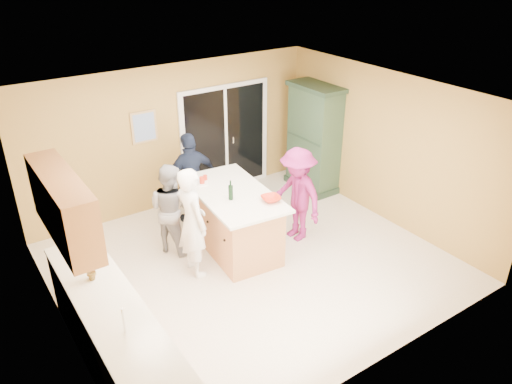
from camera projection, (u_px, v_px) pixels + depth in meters
floor at (252, 263)px, 7.68m from camera, size 5.50×5.50×0.00m
ceiling at (251, 99)px, 6.50m from camera, size 5.50×5.00×0.10m
wall_back at (174, 137)px, 8.94m from camera, size 5.50×0.10×2.60m
wall_front at (383, 275)px, 5.24m from camera, size 5.50×0.10×2.60m
wall_left at (52, 248)px, 5.71m from camera, size 0.10×5.00×2.60m
wall_right at (386, 148)px, 8.47m from camera, size 0.10×5.00×2.60m
left_cabinet_run at (119, 347)px, 5.47m from camera, size 0.65×3.05×1.24m
upper_cabinets at (63, 206)px, 5.39m from camera, size 0.35×1.60×0.75m
sliding_door at (226, 139)px, 9.55m from camera, size 1.90×0.07×2.10m
framed_picture at (144, 127)px, 8.51m from camera, size 0.46×0.04×0.56m
kitchen_island at (234, 222)px, 7.87m from camera, size 1.22×2.00×1.01m
green_hutch at (314, 139)px, 9.61m from camera, size 0.60×1.14×2.09m
woman_white at (192, 222)px, 7.13m from camera, size 0.41×0.62×1.69m
woman_grey at (170, 208)px, 7.72m from camera, size 0.82×0.89×1.47m
woman_navy at (191, 179)px, 8.48m from camera, size 0.97×0.41×1.64m
woman_magenta at (297, 195)px, 8.01m from camera, size 0.64×1.05×1.59m
serving_bowl at (271, 199)px, 7.35m from camera, size 0.34×0.34×0.07m
tulip_vase at (90, 267)px, 5.69m from camera, size 0.21×0.17×0.34m
tumbler_near at (202, 181)px, 7.85m from camera, size 0.11×0.11×0.12m
tumbler_far at (205, 178)px, 7.96m from camera, size 0.07×0.07×0.10m
wine_bottle at (231, 192)px, 7.35m from camera, size 0.07×0.07×0.31m
white_plate at (201, 183)px, 7.89m from camera, size 0.31×0.31×0.02m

